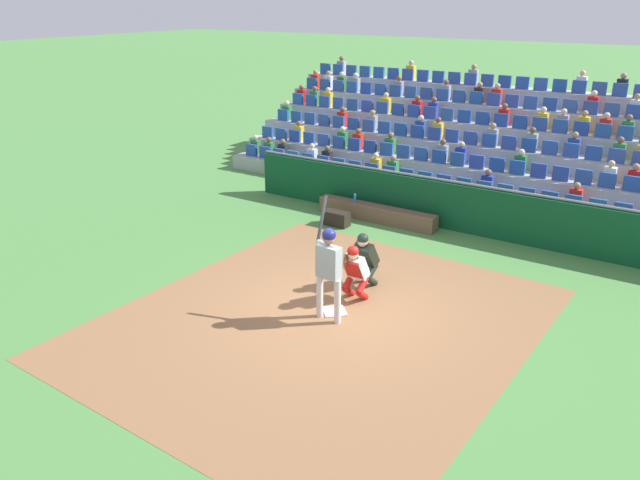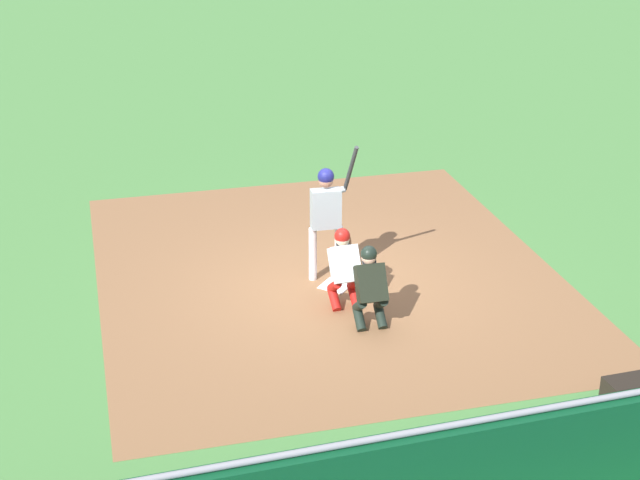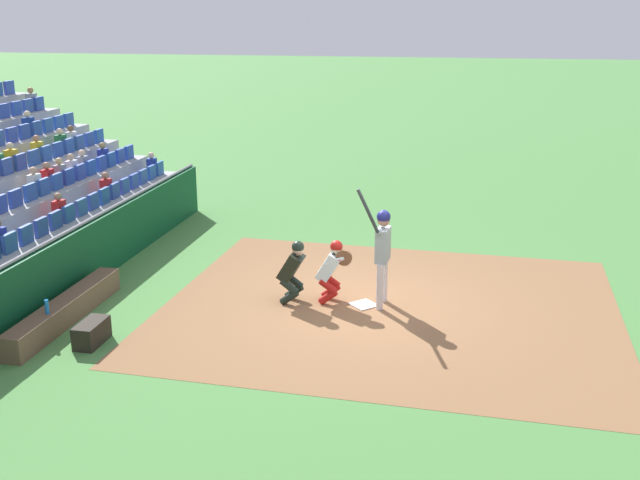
{
  "view_description": "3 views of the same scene",
  "coord_description": "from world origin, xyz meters",
  "px_view_note": "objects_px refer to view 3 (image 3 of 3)",
  "views": [
    {
      "loc": [
        -5.77,
        9.33,
        5.86
      ],
      "look_at": [
        0.52,
        -0.27,
        1.33
      ],
      "focal_mm": 34.95,
      "sensor_mm": 36.0,
      "label": 1
    },
    {
      "loc": [
        -4.05,
        -12.94,
        6.86
      ],
      "look_at": [
        -0.49,
        -0.8,
        1.21
      ],
      "focal_mm": 53.51,
      "sensor_mm": 36.0,
      "label": 2
    },
    {
      "loc": [
        13.22,
        1.81,
        5.4
      ],
      "look_at": [
        -0.24,
        -0.9,
        1.18
      ],
      "focal_mm": 42.04,
      "sensor_mm": 36.0,
      "label": 3
    }
  ],
  "objects_px": {
    "batter_at_plate": "(382,246)",
    "home_plate_umpire": "(293,268)",
    "dugout_bench": "(65,311)",
    "catcher_crouching": "(332,267)",
    "home_plate_marker": "(364,305)",
    "water_bottle_on_bench": "(47,307)",
    "equipment_duffel_bag": "(92,333)"
  },
  "relations": [
    {
      "from": "batter_at_plate",
      "to": "home_plate_umpire",
      "type": "distance_m",
      "value": 1.76
    },
    {
      "from": "home_plate_umpire",
      "to": "dugout_bench",
      "type": "bearing_deg",
      "value": -65.12
    },
    {
      "from": "catcher_crouching",
      "to": "dugout_bench",
      "type": "height_order",
      "value": "catcher_crouching"
    },
    {
      "from": "home_plate_marker",
      "to": "batter_at_plate",
      "type": "distance_m",
      "value": 1.22
    },
    {
      "from": "home_plate_marker",
      "to": "catcher_crouching",
      "type": "height_order",
      "value": "catcher_crouching"
    },
    {
      "from": "batter_at_plate",
      "to": "home_plate_umpire",
      "type": "relative_size",
      "value": 1.87
    },
    {
      "from": "home_plate_umpire",
      "to": "water_bottle_on_bench",
      "type": "bearing_deg",
      "value": -57.05
    },
    {
      "from": "equipment_duffel_bag",
      "to": "home_plate_marker",
      "type": "bearing_deg",
      "value": 121.66
    },
    {
      "from": "home_plate_umpire",
      "to": "water_bottle_on_bench",
      "type": "xyz_separation_m",
      "value": [
        2.43,
        -3.74,
        -0.12
      ]
    },
    {
      "from": "home_plate_marker",
      "to": "dugout_bench",
      "type": "bearing_deg",
      "value": -70.22
    },
    {
      "from": "home_plate_marker",
      "to": "batter_at_plate",
      "type": "xyz_separation_m",
      "value": [
        -0.06,
        0.32,
        1.17
      ]
    },
    {
      "from": "home_plate_marker",
      "to": "home_plate_umpire",
      "type": "bearing_deg",
      "value": -86.09
    },
    {
      "from": "home_plate_marker",
      "to": "home_plate_umpire",
      "type": "xyz_separation_m",
      "value": [
        0.09,
        -1.36,
        0.67
      ]
    },
    {
      "from": "dugout_bench",
      "to": "water_bottle_on_bench",
      "type": "distance_m",
      "value": 0.75
    },
    {
      "from": "home_plate_umpire",
      "to": "equipment_duffel_bag",
      "type": "relative_size",
      "value": 1.7
    },
    {
      "from": "batter_at_plate",
      "to": "catcher_crouching",
      "type": "bearing_deg",
      "value": -90.55
    },
    {
      "from": "home_plate_marker",
      "to": "water_bottle_on_bench",
      "type": "distance_m",
      "value": 5.72
    },
    {
      "from": "equipment_duffel_bag",
      "to": "water_bottle_on_bench",
      "type": "bearing_deg",
      "value": -96.15
    },
    {
      "from": "home_plate_marker",
      "to": "catcher_crouching",
      "type": "distance_m",
      "value": 0.94
    },
    {
      "from": "dugout_bench",
      "to": "batter_at_plate",
      "type": "bearing_deg",
      "value": 109.24
    },
    {
      "from": "home_plate_marker",
      "to": "home_plate_umpire",
      "type": "height_order",
      "value": "home_plate_umpire"
    },
    {
      "from": "catcher_crouching",
      "to": "home_plate_umpire",
      "type": "height_order",
      "value": "catcher_crouching"
    },
    {
      "from": "dugout_bench",
      "to": "equipment_duffel_bag",
      "type": "bearing_deg",
      "value": 50.33
    },
    {
      "from": "dugout_bench",
      "to": "home_plate_umpire",
      "type": "bearing_deg",
      "value": 114.88
    },
    {
      "from": "water_bottle_on_bench",
      "to": "equipment_duffel_bag",
      "type": "relative_size",
      "value": 0.34
    },
    {
      "from": "home_plate_marker",
      "to": "catcher_crouching",
      "type": "relative_size",
      "value": 0.35
    },
    {
      "from": "home_plate_marker",
      "to": "dugout_bench",
      "type": "distance_m",
      "value": 5.5
    },
    {
      "from": "water_bottle_on_bench",
      "to": "home_plate_umpire",
      "type": "bearing_deg",
      "value": 122.95
    },
    {
      "from": "catcher_crouching",
      "to": "dugout_bench",
      "type": "distance_m",
      "value": 4.95
    },
    {
      "from": "home_plate_marker",
      "to": "equipment_duffel_bag",
      "type": "relative_size",
      "value": 0.6
    },
    {
      "from": "home_plate_marker",
      "to": "equipment_duffel_bag",
      "type": "distance_m",
      "value": 5.0
    },
    {
      "from": "catcher_crouching",
      "to": "equipment_duffel_bag",
      "type": "relative_size",
      "value": 1.71
    }
  ]
}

